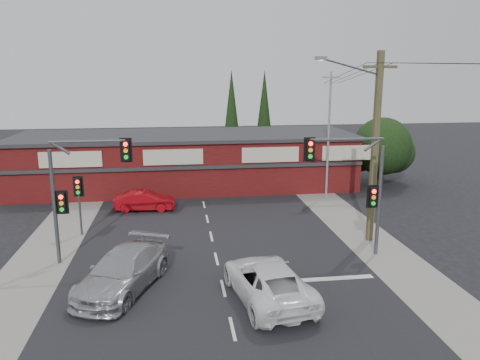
{
  "coord_description": "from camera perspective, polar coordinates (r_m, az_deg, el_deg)",
  "views": [
    {
      "loc": [
        -1.8,
        -19.95,
        8.9
      ],
      "look_at": [
        1.38,
        3.0,
        3.58
      ],
      "focal_mm": 35.0,
      "sensor_mm": 36.0,
      "label": 1
    }
  ],
  "objects": [
    {
      "name": "conifer_far",
      "position": [
        46.91,
        2.97,
        8.72
      ],
      "size": [
        1.8,
        1.8,
        9.25
      ],
      "color": "#2D2116",
      "rests_on": "ground"
    },
    {
      "name": "stop_line",
      "position": [
        21.15,
        7.54,
        -12.03
      ],
      "size": [
        6.5,
        0.35,
        0.01
      ],
      "primitive_type": "cube",
      "color": "silver",
      "rests_on": "ground"
    },
    {
      "name": "silver_suv",
      "position": [
        20.49,
        -14.08,
        -10.7
      ],
      "size": [
        4.28,
        6.14,
        1.65
      ],
      "primitive_type": "imported",
      "rotation": [
        0.0,
        0.0,
        -0.38
      ],
      "color": "#B0B3B6",
      "rests_on": "ground"
    },
    {
      "name": "traffic_mast_left",
      "position": [
        22.98,
        -19.31,
        -0.31
      ],
      "size": [
        3.77,
        0.27,
        5.97
      ],
      "color": "#47494C",
      "rests_on": "ground"
    },
    {
      "name": "power_lines",
      "position": [
        20.28,
        23.11,
        12.32
      ],
      "size": [
        2.01,
        29.0,
        1.22
      ],
      "color": "black",
      "rests_on": "ground"
    },
    {
      "name": "red_sedan",
      "position": [
        31.58,
        -11.54,
        -2.49
      ],
      "size": [
        4.02,
        1.64,
        1.3
      ],
      "primitive_type": "imported",
      "rotation": [
        0.0,
        0.0,
        1.5
      ],
      "color": "#AF0A13",
      "rests_on": "ground"
    },
    {
      "name": "utility_pole",
      "position": [
        25.33,
        15.9,
        4.48
      ],
      "size": [
        4.38,
        0.59,
        10.0
      ],
      "color": "brown",
      "rests_on": "ground"
    },
    {
      "name": "tree_cluster",
      "position": [
        39.5,
        16.92,
        3.62
      ],
      "size": [
        5.9,
        5.1,
        5.5
      ],
      "color": "#2D2116",
      "rests_on": "ground"
    },
    {
      "name": "verge_left",
      "position": [
        27.32,
        -21.79,
        -7.03
      ],
      "size": [
        3.0,
        70.0,
        0.02
      ],
      "primitive_type": "cube",
      "color": "gray",
      "rests_on": "ground"
    },
    {
      "name": "shop_building",
      "position": [
        37.56,
        -6.54,
        2.46
      ],
      "size": [
        27.3,
        8.4,
        4.22
      ],
      "color": "#4C0F0F",
      "rests_on": "ground"
    },
    {
      "name": "traffic_mast_right",
      "position": [
        23.21,
        14.22,
        0.2
      ],
      "size": [
        3.96,
        0.27,
        5.97
      ],
      "color": "#47494C",
      "rests_on": "ground"
    },
    {
      "name": "conifer_near",
      "position": [
        44.4,
        -1.03,
        8.5
      ],
      "size": [
        1.8,
        1.8,
        9.25
      ],
      "color": "#2D2116",
      "rests_on": "ground"
    },
    {
      "name": "road_strip",
      "position": [
        26.55,
        -3.57,
        -6.68
      ],
      "size": [
        14.0,
        70.0,
        0.01
      ],
      "primitive_type": "cube",
      "color": "black",
      "rests_on": "ground"
    },
    {
      "name": "verge_right",
      "position": [
        28.42,
        13.86,
        -5.7
      ],
      "size": [
        3.0,
        70.0,
        0.02
      ],
      "primitive_type": "cube",
      "color": "gray",
      "rests_on": "ground"
    },
    {
      "name": "lane_dashes",
      "position": [
        21.77,
        -2.51,
        -11.18
      ],
      "size": [
        0.12,
        37.28,
        0.01
      ],
      "color": "silver",
      "rests_on": "ground"
    },
    {
      "name": "white_suv",
      "position": [
        19.16,
        3.41,
        -12.17
      ],
      "size": [
        3.42,
        5.94,
        1.56
      ],
      "primitive_type": "imported",
      "rotation": [
        0.0,
        0.0,
        3.3
      ],
      "color": "white",
      "rests_on": "ground"
    },
    {
      "name": "steel_pole",
      "position": [
        33.99,
        10.75,
        5.6
      ],
      "size": [
        1.2,
        0.16,
        9.0
      ],
      "color": "gray",
      "rests_on": "ground"
    },
    {
      "name": "pedestal_signal",
      "position": [
        27.29,
        -19.07,
        -1.56
      ],
      "size": [
        0.55,
        0.27,
        3.38
      ],
      "color": "#47494C",
      "rests_on": "ground"
    },
    {
      "name": "ground",
      "position": [
        21.92,
        -2.55,
        -11.04
      ],
      "size": [
        120.0,
        120.0,
        0.0
      ],
      "primitive_type": "plane",
      "color": "black",
      "rests_on": "ground"
    }
  ]
}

